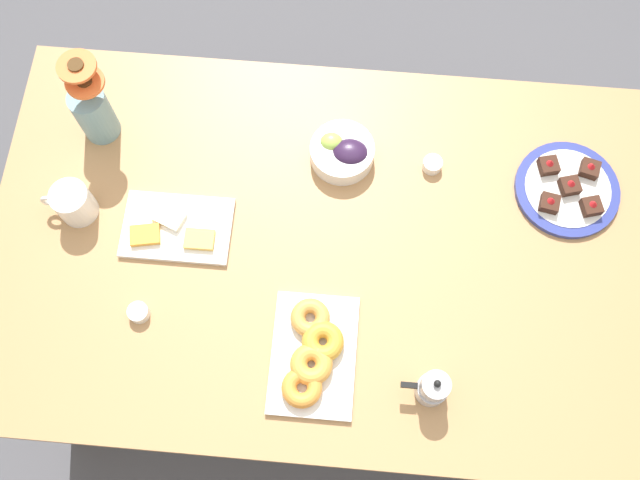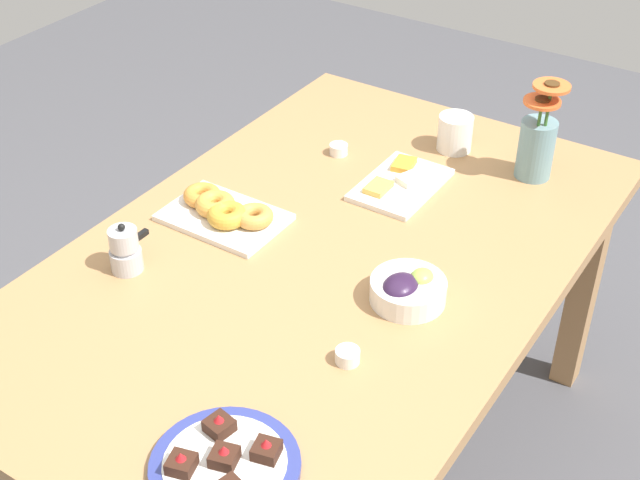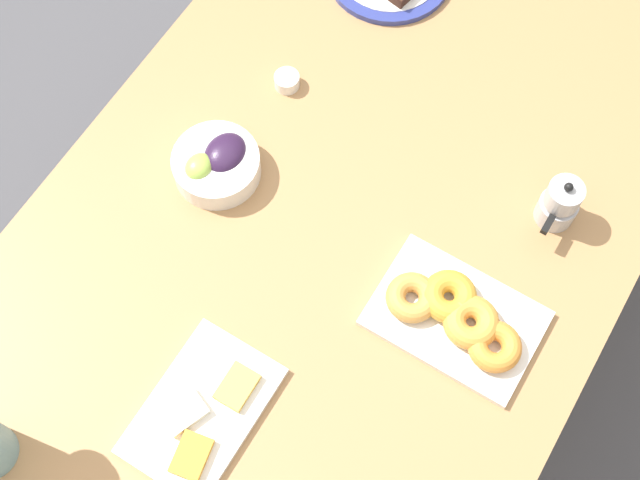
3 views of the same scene
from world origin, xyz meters
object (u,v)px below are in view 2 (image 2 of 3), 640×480
Objects in this scene: croissant_platter at (224,211)px; dining_table at (320,285)px; coffee_mug at (455,132)px; moka_pot at (125,251)px; grape_bowl at (408,289)px; cheese_platter at (400,183)px; dessert_plate at (225,464)px; jam_cup_honey at (339,149)px; flower_vase at (537,143)px; jam_cup_berry at (348,355)px.

dining_table is at bearing -88.61° from croissant_platter.
moka_pot is (-0.86, 0.36, -0.00)m from coffee_mug.
grape_bowl is (-0.04, -0.24, 0.12)m from dining_table.
dining_table is 0.61m from coffee_mug.
coffee_mug reaches higher than croissant_platter.
coffee_mug is at bearing -22.78° from moka_pot.
cheese_platter is 0.96m from dessert_plate.
coffee_mug is at bearing -3.89° from dining_table.
coffee_mug is at bearing -51.89° from jam_cup_honey.
coffee_mug reaches higher than dessert_plate.
flower_vase is (0.17, -0.47, 0.08)m from jam_cup_honey.
jam_cup_berry is (-0.61, -0.22, 0.01)m from cheese_platter.
grape_bowl is 0.56m from dessert_plate.
cheese_platter is at bearing 173.26° from coffee_mug.
croissant_platter is (-0.35, 0.28, 0.01)m from cheese_platter.
dessert_plate is (-0.94, -0.18, 0.00)m from cheese_platter.
grape_bowl is 0.61m from flower_vase.
moka_pot reaches higher than coffee_mug.
croissant_platter is (0.03, 0.50, -0.01)m from grape_bowl.
flower_vase is (0.58, -0.53, 0.07)m from croissant_platter.
dining_table is at bearing 178.11° from cheese_platter.
jam_cup_berry is at bearing -88.63° from moka_pot.
flower_vase is at bearing -94.05° from coffee_mug.
croissant_platter is 0.56m from jam_cup_berry.
cheese_platter is at bearing -37.89° from croissant_platter.
moka_pot reaches higher than croissant_platter.
grape_bowl reaches higher than dining_table.
dining_table is 0.27m from grape_bowl.
grape_bowl is 3.31× the size of jam_cup_honey.
jam_cup_honey is 0.79m from jam_cup_berry.
flower_vase is at bearing -3.51° from dessert_plate.
jam_cup_honey is 0.19× the size of dessert_plate.
moka_pot is at bearing 58.36° from dessert_plate.
dining_table is 0.63m from dessert_plate.
croissant_platter reaches higher than cheese_platter.
flower_vase is at bearing -34.83° from moka_pot.
moka_pot reaches higher than grape_bowl.
jam_cup_honey is at bearing 45.34° from grape_bowl.
coffee_mug is 0.94m from moka_pot.
jam_cup_berry is 0.18× the size of flower_vase.
grape_bowl reaches higher than jam_cup_honey.
dessert_plate is 2.15× the size of moka_pot.
dessert_plate is (-0.59, -0.20, 0.10)m from dining_table.
dining_table is at bearing 155.06° from flower_vase.
dessert_plate is (-1.18, -0.16, -0.04)m from coffee_mug.
coffee_mug is (0.59, -0.04, 0.13)m from dining_table.
dining_table is 0.46m from jam_cup_honey.
jam_cup_berry is 0.55m from moka_pot.
grape_bowl reaches higher than cheese_platter.
coffee_mug reaches higher than jam_cup_honey.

